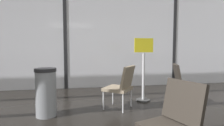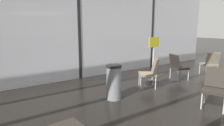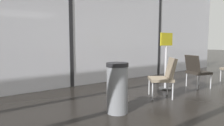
% 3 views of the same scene
% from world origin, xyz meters
% --- Properties ---
extents(glass_curtain_wall, '(14.00, 0.08, 3.31)m').
position_xyz_m(glass_curtain_wall, '(0.00, 5.20, 1.65)').
color(glass_curtain_wall, silver).
rests_on(glass_curtain_wall, ground).
extents(window_mullion_1, '(0.10, 0.12, 3.31)m').
position_xyz_m(window_mullion_1, '(0.00, 5.20, 1.65)').
color(window_mullion_1, black).
rests_on(window_mullion_1, ground).
extents(window_mullion_2, '(0.10, 0.12, 3.31)m').
position_xyz_m(window_mullion_2, '(3.50, 5.20, 1.65)').
color(window_mullion_2, black).
rests_on(window_mullion_2, ground).
extents(parked_airplane, '(11.91, 4.26, 4.26)m').
position_xyz_m(parked_airplane, '(-0.67, 11.40, 2.13)').
color(parked_airplane, '#B2BCD6').
rests_on(parked_airplane, ground).
extents(lounge_chair_0, '(0.65, 0.62, 0.87)m').
position_xyz_m(lounge_chair_0, '(2.62, 3.13, 0.49)').
color(lounge_chair_0, '#28231E').
rests_on(lounge_chair_0, ground).
extents(lounge_chair_3, '(0.66, 0.63, 0.87)m').
position_xyz_m(lounge_chair_3, '(1.36, 1.22, 0.49)').
color(lounge_chair_3, '#28231E').
rests_on(lounge_chair_3, ground).
extents(lounge_chair_4, '(0.71, 0.70, 0.87)m').
position_xyz_m(lounge_chair_4, '(1.22, 3.04, 0.49)').
color(lounge_chair_4, '#7F705B').
rests_on(lounge_chair_4, ground).
extents(trash_bin, '(0.38, 0.38, 0.86)m').
position_xyz_m(trash_bin, '(-0.19, 2.90, 0.43)').
color(trash_bin, slate).
rests_on(trash_bin, ground).
extents(info_sign, '(0.44, 0.32, 1.44)m').
position_xyz_m(info_sign, '(1.85, 3.51, 0.68)').
color(info_sign, '#333333').
rests_on(info_sign, ground).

